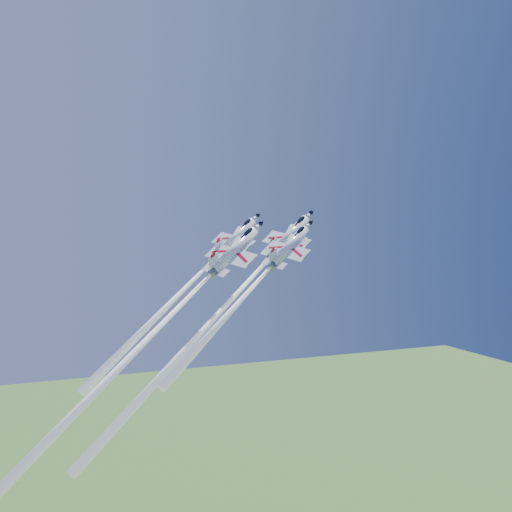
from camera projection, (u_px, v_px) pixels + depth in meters
name	position (u px, v px, depth m)	size (l,w,h in m)	color
jet_lead	(219.00, 313.00, 102.27)	(44.22, 26.77, 46.33)	white
jet_left	(187.00, 287.00, 103.00)	(32.62, 19.61, 33.42)	white
jet_right	(250.00, 290.00, 96.97)	(29.11, 17.43, 29.42)	white
jet_slot	(144.00, 343.00, 91.82)	(46.21, 28.00, 48.55)	white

